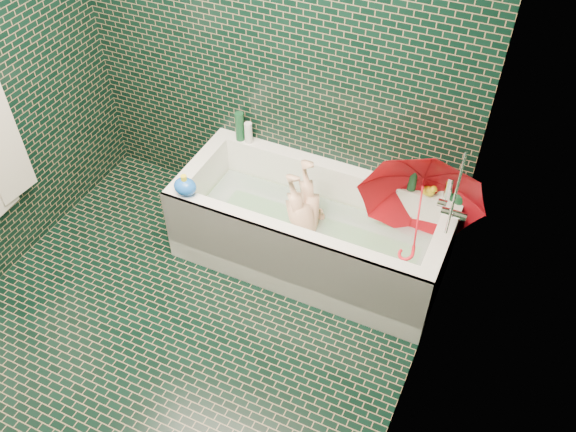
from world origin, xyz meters
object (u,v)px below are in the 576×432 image
at_px(bath_toy, 185,186).
at_px(child, 307,226).
at_px(bathtub, 310,236).
at_px(rubber_duck, 429,191).
at_px(umbrella, 418,215).

bearing_deg(bath_toy, child, 38.94).
xyz_separation_m(bathtub, rubber_duck, (0.63, 0.31, 0.38)).
distance_m(bathtub, child, 0.10).
bearing_deg(rubber_duck, umbrella, -69.15).
bearing_deg(umbrella, rubber_duck, 83.09).
relative_size(bathtub, rubber_duck, 15.43).
bearing_deg(child, umbrella, 109.59).
relative_size(bathtub, umbrella, 2.40).
bearing_deg(bath_toy, rubber_duck, 41.31).
bearing_deg(child, rubber_duck, 129.60).
distance_m(child, umbrella, 0.72).
bearing_deg(bathtub, bath_toy, -157.47).
distance_m(bathtub, umbrella, 0.75).
bearing_deg(bathtub, rubber_duck, 26.36).
bearing_deg(bath_toy, umbrella, 31.78).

